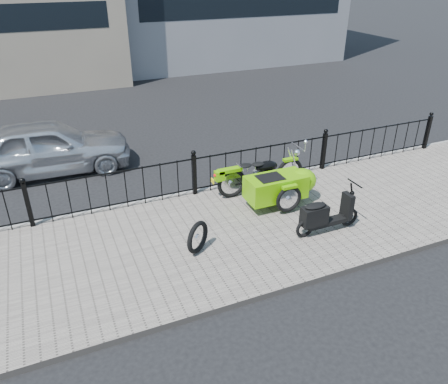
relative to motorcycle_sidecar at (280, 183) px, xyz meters
name	(u,v)px	position (x,y,z in m)	size (l,w,h in m)	color
ground	(216,225)	(-1.59, -0.20, -0.59)	(120.00, 120.00, 0.00)	black
sidewalk	(226,235)	(-1.59, -0.70, -0.53)	(30.00, 3.80, 0.12)	#6E655D
curb	(193,193)	(-1.59, 1.24, -0.53)	(30.00, 0.10, 0.12)	gray
iron_fence	(194,175)	(-1.59, 1.10, -0.01)	(14.11, 0.11, 1.08)	black
motorcycle_sidecar	(280,183)	(0.00, 0.00, 0.00)	(2.28, 1.48, 0.98)	black
scooter	(324,216)	(0.18, -1.43, -0.10)	(1.44, 0.42, 0.98)	black
spare_tire	(198,237)	(-2.31, -1.07, -0.16)	(0.63, 0.63, 0.09)	black
sedan_car	(48,147)	(-4.51, 3.95, 0.10)	(1.63, 4.05, 1.38)	silver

